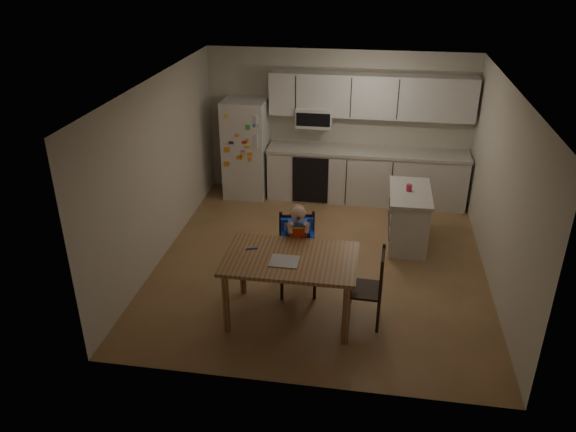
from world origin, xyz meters
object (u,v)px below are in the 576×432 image
(kitchen_island, at_px, (408,217))
(chair_side, at_px, (372,283))
(chair_booster, at_px, (297,239))
(dining_table, at_px, (291,266))
(refrigerator, at_px, (246,148))
(red_cup, at_px, (409,188))

(kitchen_island, xyz_separation_m, chair_side, (-0.48, -2.06, 0.12))
(kitchen_island, height_order, chair_side, chair_side)
(kitchen_island, bearing_deg, chair_booster, -133.95)
(dining_table, distance_m, chair_booster, 0.62)
(refrigerator, height_order, chair_side, refrigerator)
(refrigerator, bearing_deg, chair_booster, -65.50)
(red_cup, bearing_deg, dining_table, -123.40)
(chair_booster, bearing_deg, kitchen_island, 34.71)
(chair_side, bearing_deg, red_cup, 170.05)
(refrigerator, distance_m, dining_table, 3.75)
(chair_booster, bearing_deg, refrigerator, 103.15)
(refrigerator, xyz_separation_m, kitchen_island, (2.75, -1.40, -0.43))
(dining_table, xyz_separation_m, chair_booster, (-0.01, 0.62, 0.02))
(refrigerator, bearing_deg, chair_side, -56.73)
(red_cup, xyz_separation_m, chair_booster, (-1.41, -1.50, -0.15))
(kitchen_island, height_order, chair_booster, chair_booster)
(kitchen_island, xyz_separation_m, dining_table, (-1.42, -2.11, 0.29))
(red_cup, bearing_deg, chair_booster, -133.19)
(kitchen_island, height_order, dining_table, kitchen_island)
(dining_table, bearing_deg, kitchen_island, 55.95)
(refrigerator, xyz_separation_m, chair_side, (2.27, -3.46, -0.31))
(kitchen_island, distance_m, chair_booster, 2.09)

